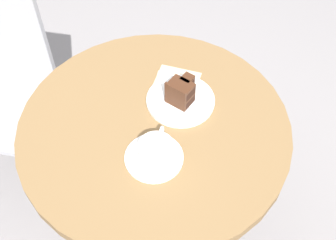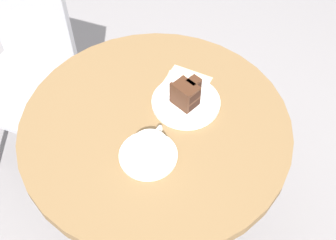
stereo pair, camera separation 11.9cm
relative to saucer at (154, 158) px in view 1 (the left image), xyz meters
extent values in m
cube|color=gray|center=(0.12, 0.03, -0.73)|extent=(4.40, 4.40, 0.01)
cylinder|color=brown|center=(0.12, 0.03, -0.02)|extent=(0.80, 0.80, 0.03)
cylinder|color=silver|center=(0.12, 0.03, -0.37)|extent=(0.07, 0.07, 0.66)
cylinder|color=silver|center=(0.12, 0.03, -0.71)|extent=(0.36, 0.36, 0.02)
cylinder|color=white|center=(0.00, 0.00, 0.00)|extent=(0.16, 0.16, 0.01)
cylinder|color=white|center=(0.00, -0.01, 0.03)|extent=(0.10, 0.10, 0.06)
cylinder|color=beige|center=(0.00, -0.01, 0.06)|extent=(0.09, 0.09, 0.00)
torus|color=white|center=(0.05, -0.01, 0.03)|extent=(0.05, 0.01, 0.05)
cube|color=silver|center=(0.04, -0.02, 0.01)|extent=(0.04, 0.08, 0.00)
ellipsoid|color=silver|center=(0.01, -0.06, 0.01)|extent=(0.02, 0.02, 0.00)
cylinder|color=white|center=(0.22, -0.03, 0.00)|extent=(0.21, 0.21, 0.01)
cube|color=black|center=(0.21, -0.03, 0.02)|extent=(0.08, 0.09, 0.03)
cube|color=black|center=(0.24, -0.04, 0.02)|extent=(0.05, 0.04, 0.03)
cube|color=#422314|center=(0.21, -0.03, 0.04)|extent=(0.08, 0.09, 0.01)
cube|color=#422314|center=(0.24, -0.04, 0.04)|extent=(0.05, 0.04, 0.01)
cube|color=black|center=(0.21, -0.03, 0.06)|extent=(0.08, 0.09, 0.03)
cube|color=black|center=(0.24, -0.04, 0.06)|extent=(0.05, 0.04, 0.03)
cube|color=#422314|center=(0.21, -0.03, 0.08)|extent=(0.08, 0.09, 0.01)
cube|color=#422314|center=(0.24, -0.04, 0.08)|extent=(0.05, 0.04, 0.01)
cube|color=#422314|center=(0.19, -0.02, 0.05)|extent=(0.04, 0.07, 0.08)
cube|color=silver|center=(0.23, 0.02, 0.01)|extent=(0.10, 0.03, 0.00)
cube|color=silver|center=(0.29, 0.00, 0.01)|extent=(0.04, 0.03, 0.00)
cube|color=beige|center=(0.29, 0.00, 0.00)|extent=(0.15, 0.15, 0.00)
cube|color=beige|center=(0.27, 0.00, 0.00)|extent=(0.13, 0.13, 0.00)
cylinder|color=#9E9EA3|center=(0.12, 0.53, -0.51)|extent=(0.02, 0.02, 0.42)
cylinder|color=#9E9EA3|center=(0.44, 0.54, -0.51)|extent=(0.02, 0.02, 0.42)
cube|color=#9E9EA3|center=(0.45, 0.70, -0.06)|extent=(0.03, 0.36, 0.45)
camera|label=1|loc=(-0.61, -0.17, 0.97)|focal=45.00mm
camera|label=2|loc=(-0.58, -0.29, 0.97)|focal=45.00mm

